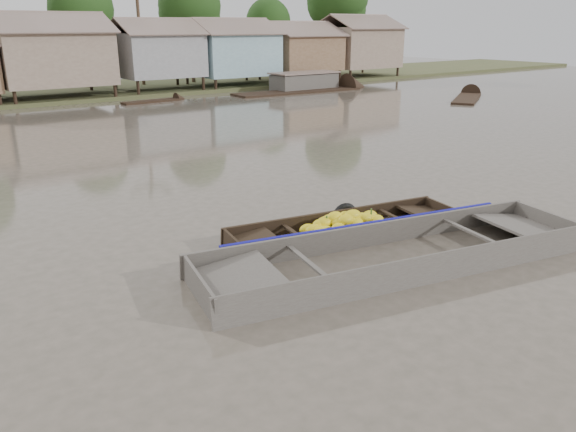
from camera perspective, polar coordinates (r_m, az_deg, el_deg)
ground at (r=12.06m, az=3.70°, el=-3.55°), size 120.00×120.00×0.00m
riverbank at (r=41.66m, az=-23.02°, el=15.34°), size 120.00×12.47×10.22m
banana_boat at (r=12.95m, az=5.55°, el=-1.24°), size 5.77×2.38×0.77m
viewer_boat at (r=11.63m, az=11.00°, el=-4.32°), size 8.66×3.91×0.67m
distant_boats at (r=38.49m, az=-4.20°, el=12.25°), size 46.65×15.41×1.38m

